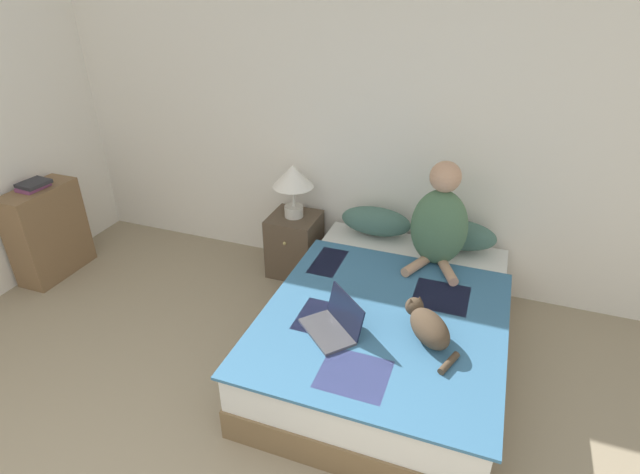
# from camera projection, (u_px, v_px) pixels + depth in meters

# --- Properties ---
(wall_back) EXTENTS (5.99, 0.05, 2.55)m
(wall_back) POSITION_uv_depth(u_px,v_px,m) (347.00, 126.00, 3.95)
(wall_back) COLOR white
(wall_back) RESTS_ON ground_plane
(bed) EXTENTS (1.49, 2.01, 0.47)m
(bed) POSITION_uv_depth(u_px,v_px,m) (387.00, 330.00, 3.37)
(bed) COLOR brown
(bed) RESTS_ON ground_plane
(pillow_near) EXTENTS (0.57, 0.24, 0.23)m
(pillow_near) POSITION_uv_depth(u_px,v_px,m) (376.00, 221.00, 4.01)
(pillow_near) COLOR #42665B
(pillow_near) RESTS_ON bed
(pillow_far) EXTENTS (0.57, 0.24, 0.23)m
(pillow_far) POSITION_uv_depth(u_px,v_px,m) (458.00, 235.00, 3.82)
(pillow_far) COLOR #42665B
(pillow_far) RESTS_ON bed
(person_sitting) EXTENTS (0.40, 0.39, 0.79)m
(person_sitting) POSITION_uv_depth(u_px,v_px,m) (440.00, 222.00, 3.51)
(person_sitting) COLOR #476B4C
(person_sitting) RESTS_ON bed
(cat_tabby) EXTENTS (0.37, 0.46, 0.18)m
(cat_tabby) POSITION_uv_depth(u_px,v_px,m) (428.00, 326.00, 2.90)
(cat_tabby) COLOR #473828
(cat_tabby) RESTS_ON bed
(laptop_open) EXTENTS (0.44, 0.43, 0.22)m
(laptop_open) POSITION_uv_depth(u_px,v_px,m) (333.00, 324.00, 2.98)
(laptop_open) COLOR #424247
(laptop_open) RESTS_ON bed
(nightstand) EXTENTS (0.40, 0.42, 0.54)m
(nightstand) POSITION_uv_depth(u_px,v_px,m) (295.00, 244.00, 4.32)
(nightstand) COLOR brown
(nightstand) RESTS_ON ground_plane
(table_lamp) EXTENTS (0.34, 0.34, 0.45)m
(table_lamp) POSITION_uv_depth(u_px,v_px,m) (293.00, 180.00, 4.03)
(table_lamp) COLOR beige
(table_lamp) RESTS_ON nightstand
(bookshelf) EXTENTS (0.28, 0.62, 0.80)m
(bookshelf) POSITION_uv_depth(u_px,v_px,m) (48.00, 232.00, 4.24)
(bookshelf) COLOR brown
(bookshelf) RESTS_ON ground_plane
(book_stack_top) EXTENTS (0.20, 0.24, 0.06)m
(book_stack_top) POSITION_uv_depth(u_px,v_px,m) (33.00, 185.00, 4.04)
(book_stack_top) COLOR #844270
(book_stack_top) RESTS_ON bookshelf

